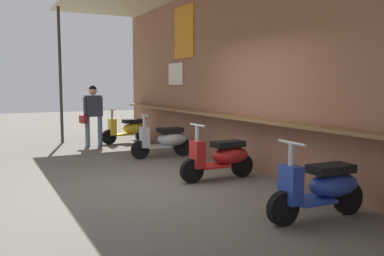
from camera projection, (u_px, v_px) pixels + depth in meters
The scene contains 7 objects.
ground_plane at pixel (162, 185), 6.65m from camera, with size 38.71×38.71×0.00m, color #605B54.
market_stall_facade at pixel (258, 54), 7.25m from camera, with size 13.82×2.82×3.80m.
scooter_yellow at pixel (129, 129), 11.47m from camera, with size 0.48×1.40×0.97m.
scooter_silver at pixel (165, 140), 9.21m from camera, with size 0.47×1.40×0.97m.
scooter_red at pixel (222, 157), 7.05m from camera, with size 0.46×1.40×0.97m.
scooter_blue at pixel (323, 187), 4.97m from camera, with size 0.46×1.40×0.97m.
shopper_with_handbag at pixel (93, 110), 10.79m from camera, with size 0.38×0.64×1.58m.
Camera 1 is at (6.04, -2.51, 1.61)m, focal length 38.87 mm.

